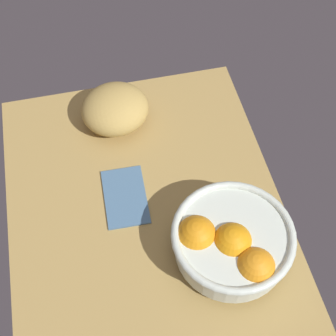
% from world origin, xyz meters
% --- Properties ---
extents(ground_plane, '(0.72, 0.57, 0.03)m').
position_xyz_m(ground_plane, '(0.00, 0.00, -0.01)').
color(ground_plane, '#A8884A').
extents(fruit_bowl, '(0.23, 0.23, 0.10)m').
position_xyz_m(fruit_bowl, '(0.15, 0.14, 0.05)').
color(fruit_bowl, silver).
rests_on(fruit_bowl, ground).
extents(bread_loaf, '(0.19, 0.19, 0.09)m').
position_xyz_m(bread_loaf, '(-0.24, -0.02, 0.04)').
color(bread_loaf, tan).
rests_on(bread_loaf, ground).
extents(napkin_folded, '(0.15, 0.09, 0.01)m').
position_xyz_m(napkin_folded, '(-0.03, -0.04, 0.00)').
color(napkin_folded, '#496D8D').
rests_on(napkin_folded, ground).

